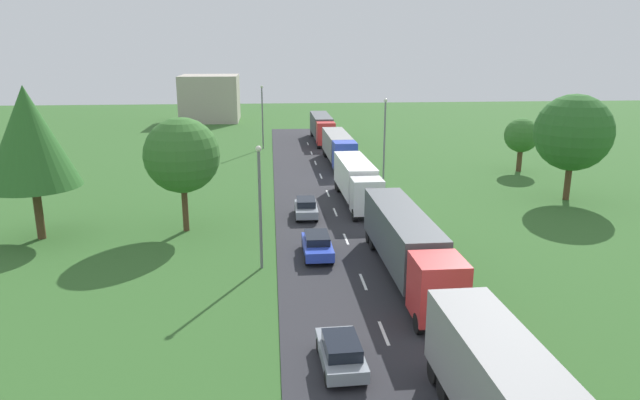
# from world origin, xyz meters

# --- Properties ---
(road) EXTENTS (10.00, 140.00, 0.06)m
(road) POSITION_xyz_m (0.00, 24.50, 0.03)
(road) COLOR #2B2B30
(road) RESTS_ON ground
(lane_marking_centre) EXTENTS (0.16, 120.14, 0.01)m
(lane_marking_centre) POSITION_xyz_m (0.00, 19.97, 0.07)
(lane_marking_centre) COLOR white
(lane_marking_centre) RESTS_ON road
(truck_second) EXTENTS (2.66, 14.82, 3.71)m
(truck_second) POSITION_xyz_m (2.63, 30.14, 2.20)
(truck_second) COLOR red
(truck_second) RESTS_ON road
(truck_third) EXTENTS (2.69, 11.89, 3.58)m
(truck_third) POSITION_xyz_m (2.19, 47.17, 2.12)
(truck_third) COLOR white
(truck_third) RESTS_ON road
(truck_fourth) EXTENTS (2.59, 13.34, 3.49)m
(truck_fourth) POSITION_xyz_m (2.62, 64.37, 2.09)
(truck_fourth) COLOR blue
(truck_fourth) RESTS_ON road
(truck_fifth) EXTENTS (2.53, 13.77, 3.67)m
(truck_fifth) POSITION_xyz_m (2.19, 81.35, 2.18)
(truck_fifth) COLOR red
(truck_fifth) RESTS_ON road
(car_third) EXTENTS (1.89, 4.02, 1.40)m
(car_third) POSITION_xyz_m (-2.42, 20.52, 0.80)
(car_third) COLOR #8C939E
(car_third) RESTS_ON road
(car_fourth) EXTENTS (1.86, 4.38, 1.45)m
(car_fourth) POSITION_xyz_m (-2.33, 34.17, 0.83)
(car_fourth) COLOR blue
(car_fourth) RESTS_ON road
(car_fifth) EXTENTS (1.83, 4.10, 1.44)m
(car_fifth) POSITION_xyz_m (-2.50, 43.24, 0.82)
(car_fifth) COLOR #8C939E
(car_fifth) RESTS_ON road
(lamppost_second) EXTENTS (0.36, 0.36, 7.72)m
(lamppost_second) POSITION_xyz_m (-5.95, 32.49, 4.33)
(lamppost_second) COLOR slate
(lamppost_second) RESTS_ON ground
(lamppost_third) EXTENTS (0.36, 0.36, 8.31)m
(lamppost_third) POSITION_xyz_m (6.42, 56.42, 4.63)
(lamppost_third) COLOR slate
(lamppost_third) RESTS_ON ground
(lamppost_fourth) EXTENTS (0.36, 0.36, 8.47)m
(lamppost_fourth) POSITION_xyz_m (-6.26, 75.83, 4.71)
(lamppost_fourth) COLOR slate
(lamppost_fourth) RESTS_ON ground
(tree_oak) EXTENTS (6.42, 6.42, 10.90)m
(tree_oak) POSITION_xyz_m (-21.83, 39.59, 7.35)
(tree_oak) COLOR #513823
(tree_oak) RESTS_ON ground
(tree_birch) EXTENTS (6.73, 6.73, 9.46)m
(tree_birch) POSITION_xyz_m (21.28, 46.77, 6.08)
(tree_birch) COLOR #513823
(tree_birch) RESTS_ON ground
(tree_maple) EXTENTS (3.74, 3.74, 5.90)m
(tree_maple) POSITION_xyz_m (22.14, 58.95, 3.99)
(tree_maple) COLOR #513823
(tree_maple) RESTS_ON ground
(tree_pine) EXTENTS (5.51, 5.51, 8.51)m
(tree_pine) POSITION_xyz_m (-11.68, 40.52, 5.74)
(tree_pine) COLOR #513823
(tree_pine) RESTS_ON ground
(distant_building) EXTENTS (10.39, 10.81, 8.32)m
(distant_building) POSITION_xyz_m (-16.24, 107.35, 4.16)
(distant_building) COLOR #B2A899
(distant_building) RESTS_ON ground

